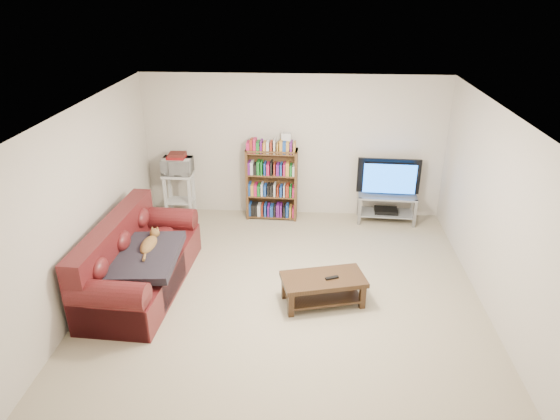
# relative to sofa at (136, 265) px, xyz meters

# --- Properties ---
(floor) EXTENTS (5.00, 5.00, 0.00)m
(floor) POSITION_rel_sofa_xyz_m (1.97, -0.01, -0.33)
(floor) COLOR #BBAB8B
(floor) RESTS_ON ground
(ceiling) EXTENTS (5.00, 5.00, 0.00)m
(ceiling) POSITION_rel_sofa_xyz_m (1.97, -0.01, 2.07)
(ceiling) COLOR white
(ceiling) RESTS_ON ground
(wall_back) EXTENTS (5.00, 0.00, 5.00)m
(wall_back) POSITION_rel_sofa_xyz_m (1.97, 2.49, 0.87)
(wall_back) COLOR silver
(wall_back) RESTS_ON ground
(wall_front) EXTENTS (5.00, 0.00, 5.00)m
(wall_front) POSITION_rel_sofa_xyz_m (1.97, -2.51, 0.87)
(wall_front) COLOR silver
(wall_front) RESTS_ON ground
(wall_left) EXTENTS (0.00, 5.00, 5.00)m
(wall_left) POSITION_rel_sofa_xyz_m (-0.53, -0.01, 0.87)
(wall_left) COLOR silver
(wall_left) RESTS_ON ground
(wall_right) EXTENTS (0.00, 5.00, 5.00)m
(wall_right) POSITION_rel_sofa_xyz_m (4.47, -0.01, 0.87)
(wall_right) COLOR silver
(wall_right) RESTS_ON ground
(sofa) EXTENTS (1.08, 2.26, 0.95)m
(sofa) POSITION_rel_sofa_xyz_m (0.00, 0.00, 0.00)
(sofa) COLOR #551617
(sofa) RESTS_ON floor
(blanket) EXTENTS (0.89, 1.13, 0.19)m
(blanket) POSITION_rel_sofa_xyz_m (0.18, -0.16, 0.22)
(blanket) COLOR black
(blanket) RESTS_ON sofa
(cat) EXTENTS (0.27, 0.62, 0.18)m
(cat) POSITION_rel_sofa_xyz_m (0.19, 0.04, 0.28)
(cat) COLOR brown
(cat) RESTS_ON sofa
(coffee_table) EXTENTS (1.12, 0.75, 0.37)m
(coffee_table) POSITION_rel_sofa_xyz_m (2.45, -0.22, -0.07)
(coffee_table) COLOR #362212
(coffee_table) RESTS_ON floor
(remote) EXTENTS (0.17, 0.11, 0.02)m
(remote) POSITION_rel_sofa_xyz_m (2.56, -0.24, 0.05)
(remote) COLOR black
(remote) RESTS_ON coffee_table
(tv_stand) EXTENTS (0.98, 0.48, 0.48)m
(tv_stand) POSITION_rel_sofa_xyz_m (3.56, 2.23, -0.00)
(tv_stand) COLOR #999EA3
(tv_stand) RESTS_ON floor
(television) EXTENTS (1.04, 0.19, 0.60)m
(television) POSITION_rel_sofa_xyz_m (3.56, 2.23, 0.45)
(television) COLOR black
(television) RESTS_ON tv_stand
(dvd_player) EXTENTS (0.40, 0.29, 0.06)m
(dvd_player) POSITION_rel_sofa_xyz_m (3.56, 2.23, -0.14)
(dvd_player) COLOR black
(dvd_player) RESTS_ON tv_stand
(bookshelf) EXTENTS (0.86, 0.30, 1.23)m
(bookshelf) POSITION_rel_sofa_xyz_m (1.62, 2.24, 0.30)
(bookshelf) COLOR #54371D
(bookshelf) RESTS_ON floor
(shelf_clutter) EXTENTS (0.63, 0.20, 0.28)m
(shelf_clutter) POSITION_rel_sofa_xyz_m (1.72, 2.25, 1.01)
(shelf_clutter) COLOR silver
(shelf_clutter) RESTS_ON bookshelf
(microwave_stand) EXTENTS (0.50, 0.37, 0.79)m
(microwave_stand) POSITION_rel_sofa_xyz_m (0.05, 2.18, 0.18)
(microwave_stand) COLOR silver
(microwave_stand) RESTS_ON floor
(microwave) EXTENTS (0.49, 0.34, 0.27)m
(microwave) POSITION_rel_sofa_xyz_m (0.05, 2.18, 0.60)
(microwave) COLOR silver
(microwave) RESTS_ON microwave_stand
(game_boxes) EXTENTS (0.29, 0.26, 0.05)m
(game_boxes) POSITION_rel_sofa_xyz_m (0.05, 2.18, 0.76)
(game_boxes) COLOR maroon
(game_boxes) RESTS_ON microwave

